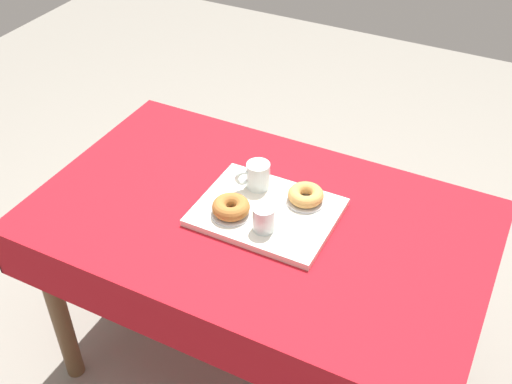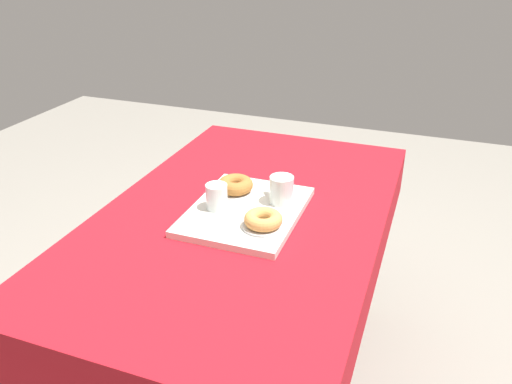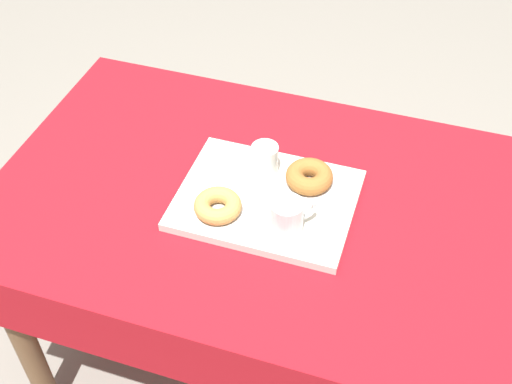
{
  "view_description": "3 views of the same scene",
  "coord_description": "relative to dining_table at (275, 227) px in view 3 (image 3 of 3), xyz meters",
  "views": [
    {
      "loc": [
        0.64,
        -1.27,
        1.98
      ],
      "look_at": [
        -0.03,
        0.03,
        0.81
      ],
      "focal_mm": 43.65,
      "sensor_mm": 36.0,
      "label": 1
    },
    {
      "loc": [
        1.29,
        0.51,
        1.51
      ],
      "look_at": [
        -0.0,
        0.04,
        0.82
      ],
      "focal_mm": 35.87,
      "sensor_mm": 36.0,
      "label": 2
    },
    {
      "loc": [
        -0.3,
        1.06,
        1.87
      ],
      "look_at": [
        0.04,
        0.03,
        0.79
      ],
      "focal_mm": 46.27,
      "sensor_mm": 36.0,
      "label": 3
    }
  ],
  "objects": [
    {
      "name": "donut_plate_left",
      "position": [
        0.11,
        0.1,
        0.12
      ],
      "size": [
        0.12,
        0.12,
        0.01
      ],
      "primitive_type": "cylinder",
      "color": "silver",
      "rests_on": "serving_tray"
    },
    {
      "name": "serving_tray",
      "position": [
        0.02,
        0.01,
        0.11
      ],
      "size": [
        0.41,
        0.32,
        0.02
      ],
      "primitive_type": "cube",
      "color": "silver",
      "rests_on": "dining_table"
    },
    {
      "name": "sugar_donut_right",
      "position": [
        -0.06,
        -0.05,
        0.14
      ],
      "size": [
        0.11,
        0.11,
        0.04
      ],
      "primitive_type": "torus",
      "color": "#A3662D",
      "rests_on": "donut_plate_right"
    },
    {
      "name": "sugar_donut_left",
      "position": [
        0.11,
        0.1,
        0.14
      ],
      "size": [
        0.11,
        0.11,
        0.04
      ],
      "primitive_type": "torus",
      "color": "tan",
      "rests_on": "donut_plate_left"
    },
    {
      "name": "dining_table",
      "position": [
        0.0,
        0.0,
        0.0
      ],
      "size": [
        1.38,
        0.84,
        0.75
      ],
      "color": "#A8141E",
      "rests_on": "ground"
    },
    {
      "name": "water_glass_near",
      "position": [
        0.05,
        -0.07,
        0.15
      ],
      "size": [
        0.07,
        0.07,
        0.08
      ],
      "color": "silver",
      "rests_on": "serving_tray"
    },
    {
      "name": "ground_plane",
      "position": [
        0.0,
        0.0,
        -0.65
      ],
      "size": [
        6.0,
        6.0,
        0.0
      ],
      "primitive_type": "plane",
      "color": "gray"
    },
    {
      "name": "tea_mug_left",
      "position": [
        -0.06,
        0.1,
        0.16
      ],
      "size": [
        0.1,
        0.09,
        0.09
      ],
      "color": "silver",
      "rests_on": "serving_tray"
    },
    {
      "name": "donut_plate_right",
      "position": [
        -0.06,
        -0.05,
        0.12
      ],
      "size": [
        0.12,
        0.12,
        0.01
      ],
      "primitive_type": "cylinder",
      "color": "silver",
      "rests_on": "serving_tray"
    }
  ]
}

